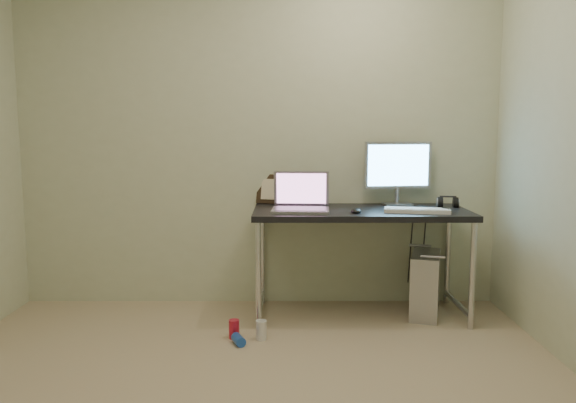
# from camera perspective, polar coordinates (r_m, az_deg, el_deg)

# --- Properties ---
(wall_back) EXTENTS (3.50, 0.02, 2.50)m
(wall_back) POSITION_cam_1_polar(r_m,az_deg,el_deg) (4.13, -3.01, 6.70)
(wall_back) COLOR beige
(wall_back) RESTS_ON ground
(desk) EXTENTS (1.47, 0.64, 0.75)m
(desk) POSITION_cam_1_polar(r_m,az_deg,el_deg) (3.89, 7.38, -2.05)
(desk) COLOR black
(desk) RESTS_ON ground
(tower_computer) EXTENTS (0.30, 0.46, 0.47)m
(tower_computer) POSITION_cam_1_polar(r_m,az_deg,el_deg) (4.08, 13.76, -8.16)
(tower_computer) COLOR #ADADB1
(tower_computer) RESTS_ON ground
(cable_a) EXTENTS (0.01, 0.16, 0.69)m
(cable_a) POSITION_cam_1_polar(r_m,az_deg,el_deg) (4.28, 12.33, -4.92)
(cable_a) COLOR black
(cable_a) RESTS_ON ground
(cable_b) EXTENTS (0.02, 0.11, 0.71)m
(cable_b) POSITION_cam_1_polar(r_m,az_deg,el_deg) (4.28, 13.56, -5.21)
(cable_b) COLOR black
(cable_b) RESTS_ON ground
(can_red) EXTENTS (0.09, 0.09, 0.12)m
(can_red) POSITION_cam_1_polar(r_m,az_deg,el_deg) (3.60, -5.50, -12.78)
(can_red) COLOR red
(can_red) RESTS_ON ground
(can_white) EXTENTS (0.09, 0.09, 0.12)m
(can_white) POSITION_cam_1_polar(r_m,az_deg,el_deg) (3.57, -2.74, -12.91)
(can_white) COLOR silver
(can_white) RESTS_ON ground
(can_blue) EXTENTS (0.10, 0.13, 0.06)m
(can_blue) POSITION_cam_1_polar(r_m,az_deg,el_deg) (3.51, -5.05, -13.83)
(can_blue) COLOR blue
(can_blue) RESTS_ON ground
(laptop) EXTENTS (0.40, 0.33, 0.26)m
(laptop) POSITION_cam_1_polar(r_m,az_deg,el_deg) (3.79, 1.31, -0.00)
(laptop) COLOR #9C9DA3
(laptop) RESTS_ON desk
(monitor) EXTENTS (0.49, 0.17, 0.46)m
(monitor) POSITION_cam_1_polar(r_m,az_deg,el_deg) (4.12, 11.11, 3.34)
(monitor) COLOR #9C9DA3
(monitor) RESTS_ON desk
(keyboard) EXTENTS (0.44, 0.22, 0.03)m
(keyboard) POSITION_cam_1_polar(r_m,az_deg,el_deg) (3.81, 12.97, -0.89)
(keyboard) COLOR silver
(keyboard) RESTS_ON desk
(mouse_right) EXTENTS (0.09, 0.13, 0.04)m
(mouse_right) POSITION_cam_1_polar(r_m,az_deg,el_deg) (3.86, 15.68, -0.75)
(mouse_right) COLOR black
(mouse_right) RESTS_ON desk
(mouse_left) EXTENTS (0.08, 0.12, 0.04)m
(mouse_left) POSITION_cam_1_polar(r_m,az_deg,el_deg) (3.72, 6.93, -0.85)
(mouse_left) COLOR black
(mouse_left) RESTS_ON desk
(headphones) EXTENTS (0.16, 0.09, 0.10)m
(headphones) POSITION_cam_1_polar(r_m,az_deg,el_deg) (4.14, 15.92, -0.15)
(headphones) COLOR black
(headphones) RESTS_ON desk
(picture_frame) EXTENTS (0.28, 0.15, 0.22)m
(picture_frame) POSITION_cam_1_polar(r_m,az_deg,el_deg) (4.13, -1.37, 1.26)
(picture_frame) COLOR black
(picture_frame) RESTS_ON desk
(webcam) EXTENTS (0.04, 0.03, 0.11)m
(webcam) POSITION_cam_1_polar(r_m,az_deg,el_deg) (4.09, 1.05, 0.81)
(webcam) COLOR silver
(webcam) RESTS_ON desk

